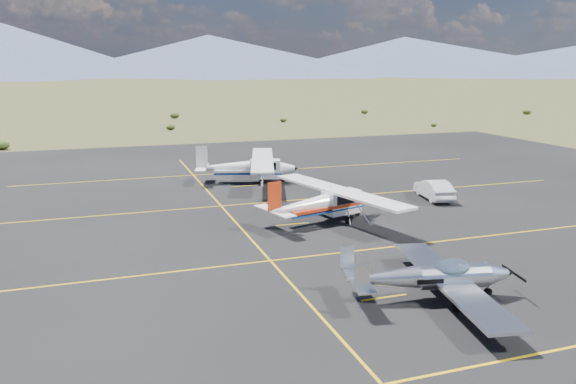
{
  "coord_description": "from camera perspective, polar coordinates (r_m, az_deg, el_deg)",
  "views": [
    {
      "loc": [
        -13.17,
        -21.78,
        8.94
      ],
      "look_at": [
        -2.81,
        8.85,
        1.6
      ],
      "focal_mm": 35.0,
      "sensor_mm": 36.0,
      "label": 1
    }
  ],
  "objects": [
    {
      "name": "aircraft_plain",
      "position": [
        43.39,
        -4.11,
        2.59
      ],
      "size": [
        7.64,
        11.35,
        2.89
      ],
      "rotation": [
        0.0,
        0.0,
        -0.28
      ],
      "color": "white",
      "rests_on": "apron"
    },
    {
      "name": "sedan",
      "position": [
        39.39,
        14.61,
        0.27
      ],
      "size": [
        2.15,
        4.28,
        1.35
      ],
      "primitive_type": "imported",
      "rotation": [
        0.0,
        0.0,
        2.96
      ],
      "color": "silver",
      "rests_on": "apron"
    },
    {
      "name": "ground",
      "position": [
        26.98,
        11.85,
        -6.85
      ],
      "size": [
        1600.0,
        1600.0,
        0.0
      ],
      "primitive_type": "plane",
      "color": "#383D1C",
      "rests_on": "ground"
    },
    {
      "name": "apron",
      "position": [
        32.89,
        5.69,
        -3.05
      ],
      "size": [
        72.0,
        72.0,
        0.02
      ],
      "primitive_type": "cube",
      "color": "black",
      "rests_on": "ground"
    },
    {
      "name": "aircraft_cessna",
      "position": [
        32.37,
        3.69,
        -1.0
      ],
      "size": [
        7.31,
        11.0,
        2.79
      ],
      "rotation": [
        0.0,
        0.0,
        0.27
      ],
      "color": "white",
      "rests_on": "apron"
    },
    {
      "name": "aircraft_low_wing",
      "position": [
        22.63,
        14.6,
        -8.34
      ],
      "size": [
        6.62,
        9.11,
        1.97
      ],
      "rotation": [
        0.0,
        0.0,
        -0.19
      ],
      "color": "silver",
      "rests_on": "apron"
    }
  ]
}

